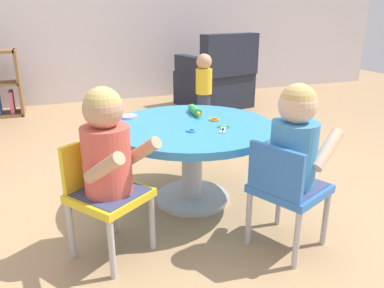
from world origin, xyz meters
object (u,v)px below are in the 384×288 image
Objects in this scene: rolling_pin at (195,110)px; craft_scissors at (223,128)px; seated_child_left at (107,147)px; child_chair_right at (286,189)px; toddler_standing at (204,84)px; craft_table at (192,142)px; seated_child_right at (295,141)px; child_chair_left at (104,192)px; armchair_dark at (216,80)px.

rolling_pin is 0.34m from craft_scissors.
craft_scissors is (0.66, 0.24, -0.05)m from seated_child_left.
child_chair_right is 0.80× the size of toddler_standing.
craft_table is 0.67m from seated_child_right.
child_chair_left and child_chair_right have the same top height.
seated_child_left reaches higher than child_chair_right.
seated_child_left is at bearing -160.15° from craft_scissors.
child_chair_left is 0.89m from seated_child_right.
armchair_dark is at bearing 73.08° from seated_child_right.
seated_child_right is (0.80, -0.21, 0.00)m from seated_child_left.
child_chair_right is (0.23, -0.61, -0.06)m from craft_table.
craft_table is at bearing 35.59° from seated_child_left.
rolling_pin is at bearing 42.96° from seated_child_left.
toddler_standing is at bearing 70.96° from craft_scissors.
craft_table is 2.42m from armchair_dark.
child_chair_right is at bearing -103.01° from toddler_standing.
seated_child_right is (0.04, 0.02, 0.23)m from child_chair_right.
child_chair_right reaches higher than craft_table.
rolling_pin is (-0.14, 0.81, 0.19)m from child_chair_right.
seated_child_right is 0.47m from craft_scissors.
seated_child_right is 3.60× the size of craft_scissors.
child_chair_left is 1.05× the size of seated_child_right.
craft_table is 1.89m from toddler_standing.
craft_scissors is (0.13, -0.14, 0.11)m from craft_table.
child_chair_left is 3.79× the size of craft_scissors.
toddler_standing reaches higher than craft_scissors.
seated_child_left reaches higher than craft_table.
child_chair_right is at bearing -16.71° from seated_child_left.
craft_scissors is at bearing 107.44° from seated_child_right.
child_chair_left is at bearing 161.58° from child_chair_right.
craft_table is 0.67m from seated_child_left.
craft_table is at bearing 132.55° from craft_scissors.
child_chair_left is 1.00× the size of child_chair_right.
craft_table is 1.84× the size of seated_child_left.
craft_scissors is (-0.64, -1.86, 0.12)m from toddler_standing.
craft_table is 0.65m from child_chair_right.
child_chair_left is at bearing -122.63° from toddler_standing.
toddler_standing is (-0.33, -0.43, 0.05)m from armchair_dark.
armchair_dark reaches higher than craft_scissors.
armchair_dark is (0.87, 2.75, 0.00)m from child_chair_right.
craft_table is at bearing 111.10° from child_chair_right.
seated_child_left and seated_child_right have the same top height.
craft_table is at bearing 32.07° from child_chair_left.
toddler_standing is at bearing 76.99° from child_chair_right.
armchair_dark is at bearing 62.81° from craft_table.
rolling_pin is (-0.18, 0.79, -0.03)m from seated_child_right.
toddler_standing is at bearing 77.76° from seated_child_right.
armchair_dark is 2.49m from craft_scissors.
rolling_pin is (0.09, 0.20, 0.13)m from craft_table.
rolling_pin is at bearing 99.97° from child_chair_right.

